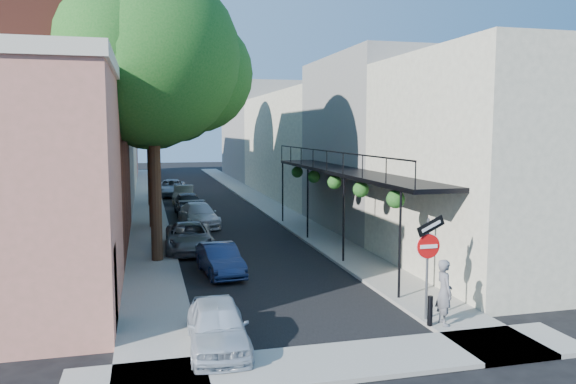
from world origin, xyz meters
TOP-DOWN VIEW (x-y plane):
  - ground at (0.00, 0.00)m, footprint 160.00×160.00m
  - road_surface at (0.00, 30.00)m, footprint 6.00×64.00m
  - sidewalk_left at (-4.00, 30.00)m, footprint 2.00×64.00m
  - sidewalk_right at (4.00, 30.00)m, footprint 2.00×64.00m
  - sidewalk_cross at (0.00, -1.00)m, footprint 12.00×2.00m
  - buildings_left at (-9.30, 28.76)m, footprint 10.10×59.10m
  - buildings_right at (8.99, 29.49)m, footprint 9.80×55.00m
  - sign_post at (3.16, 0.97)m, footprint 0.89×0.17m
  - bollard at (3.00, 0.50)m, footprint 0.14×0.14m
  - oak_near at (-3.37, 10.26)m, footprint 7.48×6.80m
  - oak_mid at (-3.42, 18.23)m, footprint 6.60×6.00m
  - oak_far at (-3.35, 27.27)m, footprint 7.70×7.00m
  - parked_car_a at (-2.60, 0.56)m, footprint 1.54×3.54m
  - parked_car_b at (-1.62, 7.56)m, footprint 1.53×3.51m
  - parked_car_c at (-2.39, 11.90)m, footprint 2.22×4.47m
  - parked_car_d at (-1.40, 18.12)m, footprint 2.19×4.51m
  - parked_car_e at (-1.61, 22.62)m, footprint 1.68×4.07m
  - parked_car_f at (-1.53, 28.18)m, footprint 1.79×4.02m
  - parked_car_g at (-2.19, 32.92)m, footprint 2.65×4.93m
  - pedestrian at (3.40, 0.50)m, footprint 0.49×0.68m

SIDE VIEW (x-z plane):
  - ground at x=0.00m, z-range 0.00..0.00m
  - road_surface at x=0.00m, z-range 0.00..0.01m
  - sidewalk_left at x=-4.00m, z-range 0.00..0.12m
  - sidewalk_right at x=4.00m, z-range 0.00..0.12m
  - sidewalk_cross at x=0.00m, z-range 0.00..0.12m
  - bollard at x=3.00m, z-range 0.12..0.92m
  - parked_car_b at x=-1.62m, z-range 0.00..1.12m
  - parked_car_a at x=-2.60m, z-range 0.00..1.19m
  - parked_car_c at x=-2.39m, z-range 0.00..1.22m
  - parked_car_d at x=-1.40m, z-range 0.00..1.26m
  - parked_car_f at x=-1.53m, z-range 0.00..1.28m
  - parked_car_g at x=-2.19m, z-range 0.00..1.31m
  - parked_car_e at x=-1.61m, z-range 0.00..1.38m
  - pedestrian at x=3.40m, z-range 0.12..1.88m
  - sign_post at x=3.16m, z-range 0.54..3.53m
  - buildings_right at x=8.99m, z-range -0.58..9.42m
  - buildings_left at x=-9.30m, z-range -1.06..10.94m
  - oak_mid at x=-3.42m, z-range 1.96..12.16m
  - oak_near at x=-3.37m, z-range 2.17..13.59m
  - oak_far at x=-3.35m, z-range 2.31..14.21m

